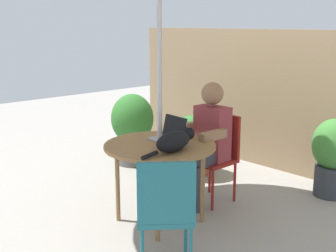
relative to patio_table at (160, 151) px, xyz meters
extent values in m
plane|color=gray|center=(0.00, 0.00, -0.68)|extent=(14.00, 14.00, 0.00)
cube|color=#937756|center=(0.00, 2.10, 0.18)|extent=(5.05, 0.08, 1.72)
cylinder|color=olive|center=(0.00, 0.00, 0.05)|extent=(1.00, 1.00, 0.03)
cylinder|color=olive|center=(0.27, 0.27, -0.32)|extent=(0.04, 0.04, 0.71)
cylinder|color=olive|center=(-0.27, 0.27, -0.32)|extent=(0.04, 0.04, 0.71)
cylinder|color=olive|center=(-0.27, -0.27, -0.32)|extent=(0.04, 0.04, 0.71)
cylinder|color=olive|center=(0.27, -0.27, -0.32)|extent=(0.04, 0.04, 0.71)
cylinder|color=#B7B7BC|center=(0.00, 0.00, 0.45)|extent=(0.04, 0.04, 2.25)
cube|color=maroon|center=(0.00, 0.70, -0.24)|extent=(0.40, 0.40, 0.04)
cube|color=maroon|center=(0.00, 0.88, 0.00)|extent=(0.40, 0.04, 0.44)
cylinder|color=maroon|center=(0.17, 0.87, -0.47)|extent=(0.03, 0.03, 0.42)
cylinder|color=maroon|center=(-0.17, 0.87, -0.47)|extent=(0.03, 0.03, 0.42)
cylinder|color=maroon|center=(-0.17, 0.53, -0.47)|extent=(0.03, 0.03, 0.42)
cylinder|color=maroon|center=(0.17, 0.53, -0.47)|extent=(0.03, 0.03, 0.42)
cube|color=#1E606B|center=(0.64, -0.53, -0.24)|extent=(0.56, 0.56, 0.04)
cube|color=#1E606B|center=(0.78, -0.64, 0.00)|extent=(0.28, 0.33, 0.44)
cylinder|color=#1E606B|center=(0.62, -0.29, -0.47)|extent=(0.03, 0.03, 0.42)
cylinder|color=#1E606B|center=(0.40, -0.55, -0.47)|extent=(0.03, 0.03, 0.42)
cube|color=maroon|center=(0.00, 0.70, 0.05)|extent=(0.34, 0.20, 0.54)
sphere|color=#936B4C|center=(0.00, 0.69, 0.45)|extent=(0.22, 0.22, 0.22)
cube|color=#383842|center=(-0.08, 0.55, -0.17)|extent=(0.12, 0.30, 0.12)
cylinder|color=#383842|center=(-0.08, 0.40, -0.45)|extent=(0.10, 0.10, 0.45)
cube|color=#383842|center=(0.08, 0.55, -0.17)|extent=(0.12, 0.30, 0.12)
cylinder|color=#383842|center=(0.08, 0.40, -0.45)|extent=(0.10, 0.10, 0.45)
cube|color=#936B4C|center=(-0.20, 0.48, 0.10)|extent=(0.08, 0.32, 0.08)
cube|color=#936B4C|center=(0.20, 0.48, 0.10)|extent=(0.08, 0.32, 0.08)
cube|color=gray|center=(-0.05, 0.12, 0.07)|extent=(0.32, 0.24, 0.02)
cube|color=black|center=(-0.04, 0.22, 0.18)|extent=(0.30, 0.08, 0.20)
cube|color=gray|center=(-0.04, 0.23, 0.18)|extent=(0.30, 0.08, 0.20)
ellipsoid|color=black|center=(0.24, -0.07, 0.15)|extent=(0.26, 0.43, 0.17)
sphere|color=black|center=(0.20, 0.16, 0.17)|extent=(0.11, 0.11, 0.11)
ellipsoid|color=white|center=(0.22, 0.04, 0.11)|extent=(0.14, 0.14, 0.09)
cylinder|color=black|center=(0.26, -0.35, 0.09)|extent=(0.07, 0.18, 0.04)
cone|color=black|center=(0.23, 0.16, 0.22)|extent=(0.04, 0.04, 0.03)
cone|color=black|center=(0.17, 0.15, 0.22)|extent=(0.04, 0.04, 0.03)
cylinder|color=#33383D|center=(0.77, 1.74, -0.51)|extent=(0.35, 0.35, 0.33)
ellipsoid|color=#3D7F33|center=(0.77, 1.74, -0.11)|extent=(0.45, 0.45, 0.54)
cylinder|color=#595654|center=(-1.53, 0.91, -0.51)|extent=(0.40, 0.40, 0.33)
ellipsoid|color=#2D6B28|center=(-1.53, 0.91, -0.08)|extent=(0.54, 0.54, 0.63)
cylinder|color=#9E5138|center=(-0.71, 1.17, -0.55)|extent=(0.38, 0.38, 0.24)
ellipsoid|color=#2D6B28|center=(-0.71, 1.17, -0.21)|extent=(0.58, 0.58, 0.52)
camera|label=1|loc=(2.87, -2.58, 1.12)|focal=47.94mm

